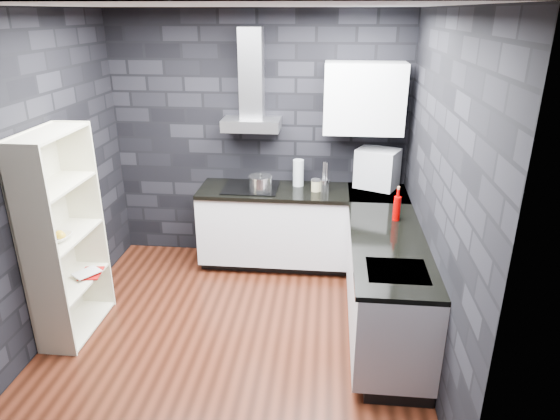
% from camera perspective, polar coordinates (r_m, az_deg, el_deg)
% --- Properties ---
extents(ground, '(3.20, 3.20, 0.00)m').
position_cam_1_polar(ground, '(4.62, -5.03, -13.55)').
color(ground, '#441B0F').
extents(ceiling, '(3.20, 3.20, 0.00)m').
position_cam_1_polar(ceiling, '(3.77, -6.48, 22.22)').
color(ceiling, white).
extents(wall_back, '(3.20, 0.05, 2.70)m').
position_cam_1_polar(wall_back, '(5.53, -2.40, 8.03)').
color(wall_back, black).
rests_on(wall_back, ground).
extents(wall_front, '(3.20, 0.05, 2.70)m').
position_cam_1_polar(wall_front, '(2.57, -12.74, -9.62)').
color(wall_front, black).
rests_on(wall_front, ground).
extents(wall_left, '(0.05, 3.20, 2.70)m').
position_cam_1_polar(wall_left, '(4.59, -26.01, 2.91)').
color(wall_left, black).
rests_on(wall_left, ground).
extents(wall_right, '(0.05, 3.20, 2.70)m').
position_cam_1_polar(wall_right, '(4.01, 17.77, 1.59)').
color(wall_right, black).
rests_on(wall_right, ground).
extents(toekick_back, '(2.18, 0.50, 0.10)m').
position_cam_1_polar(toekick_back, '(5.67, 2.43, -5.65)').
color(toekick_back, black).
rests_on(toekick_back, ground).
extents(toekick_right, '(0.50, 1.78, 0.10)m').
position_cam_1_polar(toekick_right, '(4.64, 12.13, -13.06)').
color(toekick_right, black).
rests_on(toekick_right, ground).
extents(counter_back_cab, '(2.20, 0.60, 0.76)m').
position_cam_1_polar(counter_back_cab, '(5.45, 2.47, -1.83)').
color(counter_back_cab, silver).
rests_on(counter_back_cab, ground).
extents(counter_right_cab, '(0.60, 1.80, 0.76)m').
position_cam_1_polar(counter_right_cab, '(4.41, 12.05, -8.45)').
color(counter_right_cab, silver).
rests_on(counter_right_cab, ground).
extents(counter_back_top, '(2.20, 0.62, 0.04)m').
position_cam_1_polar(counter_back_top, '(5.30, 2.53, 2.09)').
color(counter_back_top, black).
rests_on(counter_back_top, counter_back_cab).
extents(counter_right_top, '(0.62, 1.80, 0.04)m').
position_cam_1_polar(counter_right_top, '(4.22, 12.34, -3.75)').
color(counter_right_top, black).
rests_on(counter_right_top, counter_right_cab).
extents(counter_corner_top, '(0.62, 0.62, 0.04)m').
position_cam_1_polar(counter_corner_top, '(5.33, 11.17, 1.80)').
color(counter_corner_top, black).
rests_on(counter_corner_top, counter_right_cab).
extents(hood_body, '(0.60, 0.34, 0.12)m').
position_cam_1_polar(hood_body, '(5.30, -3.28, 9.74)').
color(hood_body, '#A3A2A6').
rests_on(hood_body, wall_back).
extents(hood_chimney, '(0.24, 0.20, 0.90)m').
position_cam_1_polar(hood_chimney, '(5.29, -3.28, 15.31)').
color(hood_chimney, '#A3A2A6').
rests_on(hood_chimney, hood_body).
extents(upper_cabinet, '(0.80, 0.35, 0.70)m').
position_cam_1_polar(upper_cabinet, '(5.19, 9.60, 12.48)').
color(upper_cabinet, white).
rests_on(upper_cabinet, wall_back).
extents(cooktop, '(0.58, 0.50, 0.01)m').
position_cam_1_polar(cooktop, '(5.35, -3.35, 2.59)').
color(cooktop, black).
rests_on(cooktop, counter_back_top).
extents(sink_rim, '(0.44, 0.40, 0.01)m').
position_cam_1_polar(sink_rim, '(3.77, 13.26, -6.82)').
color(sink_rim, '#A3A2A6').
rests_on(sink_rim, counter_right_top).
extents(pot, '(0.29, 0.29, 0.14)m').
position_cam_1_polar(pot, '(5.23, -2.24, 3.03)').
color(pot, silver).
rests_on(pot, cooktop).
extents(glass_vase, '(0.12, 0.12, 0.29)m').
position_cam_1_polar(glass_vase, '(5.38, 2.11, 4.27)').
color(glass_vase, '#B6BEC4').
rests_on(glass_vase, counter_back_top).
extents(storage_jar, '(0.11, 0.11, 0.11)m').
position_cam_1_polar(storage_jar, '(5.25, 4.09, 2.77)').
color(storage_jar, tan).
rests_on(storage_jar, counter_back_top).
extents(utensil_crock, '(0.13, 0.13, 0.13)m').
position_cam_1_polar(utensil_crock, '(5.24, 5.09, 2.82)').
color(utensil_crock, silver).
rests_on(utensil_crock, counter_back_top).
extents(appliance_garage, '(0.51, 0.46, 0.41)m').
position_cam_1_polar(appliance_garage, '(5.36, 11.07, 4.70)').
color(appliance_garage, '#ACAEB4').
rests_on(appliance_garage, counter_back_top).
extents(red_bottle, '(0.08, 0.08, 0.23)m').
position_cam_1_polar(red_bottle, '(4.60, 13.20, 0.18)').
color(red_bottle, '#960000').
rests_on(red_bottle, counter_right_top).
extents(bookshelf, '(0.50, 0.85, 1.80)m').
position_cam_1_polar(bookshelf, '(4.57, -23.45, -2.83)').
color(bookshelf, beige).
rests_on(bookshelf, ground).
extents(fruit_bowl, '(0.22, 0.22, 0.05)m').
position_cam_1_polar(fruit_bowl, '(4.48, -24.04, -2.87)').
color(fruit_bowl, silver).
rests_on(fruit_bowl, bookshelf).
extents(book_red, '(0.18, 0.05, 0.25)m').
position_cam_1_polar(book_red, '(4.82, -21.98, -5.65)').
color(book_red, '#950808').
rests_on(book_red, bookshelf).
extents(book_second, '(0.14, 0.11, 0.22)m').
position_cam_1_polar(book_second, '(4.82, -21.84, -5.32)').
color(book_second, '#B2B2B2').
rests_on(book_second, bookshelf).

